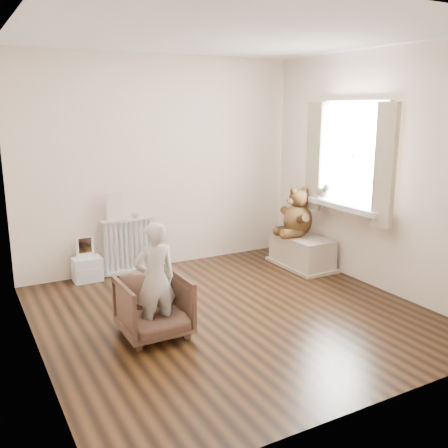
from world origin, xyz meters
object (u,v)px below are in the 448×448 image
radiator (128,242)px  teddy_bear (298,214)px  toy_bench (302,251)px  toy_vanity (87,258)px  child (155,280)px  plush_cat (323,190)px  armchair (154,307)px

radiator → teddy_bear: (2.00, -0.72, 0.28)m
radiator → toy_bench: 2.17m
toy_vanity → child: size_ratio=0.50×
plush_cat → teddy_bear: bearing=136.7°
armchair → plush_cat: 2.72m
toy_vanity → toy_bench: toy_vanity is taller
toy_vanity → plush_cat: 2.93m
radiator → child: child is taller
child → radiator: bearing=-101.1°
radiator → child: bearing=-100.9°
armchair → toy_bench: armchair is taller
toy_bench → radiator: bearing=158.5°
armchair → child: 0.27m
radiator → toy_bench: size_ratio=0.82×
radiator → armchair: size_ratio=1.15×
plush_cat → toy_bench: bearing=142.2°
child → teddy_bear: size_ratio=1.69×
armchair → child: child is taller
armchair → toy_bench: size_ratio=0.71×
armchair → toy_bench: (2.36, 0.96, -0.07)m
armchair → child: (0.00, -0.05, 0.27)m
radiator → toy_vanity: bearing=-176.7°
toy_vanity → teddy_bear: teddy_bear is taller
radiator → armchair: radiator is taller
armchair → child: bearing=-90.2°
toy_bench → plush_cat: size_ratio=3.75×
toy_bench → plush_cat: bearing=-53.1°
armchair → teddy_bear: size_ratio=0.97×
toy_vanity → armchair: armchair is taller
child → toy_bench: (2.36, 1.01, -0.34)m
armchair → toy_bench: bearing=21.9°
toy_vanity → child: bearing=-84.5°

